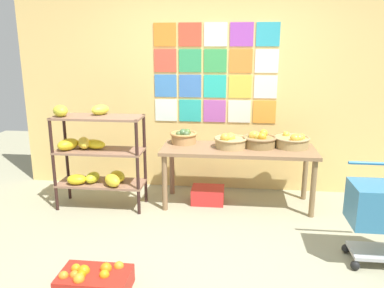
{
  "coord_description": "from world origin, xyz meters",
  "views": [
    {
      "loc": [
        0.3,
        -3.07,
        1.83
      ],
      "look_at": [
        -0.15,
        0.91,
        0.8
      ],
      "focal_mm": 35.94,
      "sensor_mm": 36.0,
      "label": 1
    }
  ],
  "objects_px": {
    "fruit_basket_right": "(184,137)",
    "fruit_basket_centre": "(230,141)",
    "fruit_basket_left": "(292,141)",
    "orange_crate_foreground": "(94,280)",
    "produce_crate_under_table": "(208,195)",
    "display_table": "(238,155)",
    "fruit_basket_back_right": "(259,140)",
    "banana_shelf_unit": "(95,153)"
  },
  "relations": [
    {
      "from": "fruit_basket_right",
      "to": "fruit_basket_centre",
      "type": "distance_m",
      "value": 0.57
    },
    {
      "from": "fruit_basket_left",
      "to": "orange_crate_foreground",
      "type": "relative_size",
      "value": 0.75
    },
    {
      "from": "fruit_basket_centre",
      "to": "produce_crate_under_table",
      "type": "relative_size",
      "value": 0.99
    },
    {
      "from": "fruit_basket_right",
      "to": "orange_crate_foreground",
      "type": "xyz_separation_m",
      "value": [
        -0.44,
        -1.95,
        -0.69
      ]
    },
    {
      "from": "display_table",
      "to": "fruit_basket_back_right",
      "type": "bearing_deg",
      "value": 18.32
    },
    {
      "from": "banana_shelf_unit",
      "to": "fruit_basket_right",
      "type": "bearing_deg",
      "value": 21.21
    },
    {
      "from": "banana_shelf_unit",
      "to": "display_table",
      "type": "bearing_deg",
      "value": 8.03
    },
    {
      "from": "fruit_basket_back_right",
      "to": "orange_crate_foreground",
      "type": "relative_size",
      "value": 0.72
    },
    {
      "from": "fruit_basket_back_right",
      "to": "fruit_basket_centre",
      "type": "height_order",
      "value": "fruit_basket_back_right"
    },
    {
      "from": "produce_crate_under_table",
      "to": "orange_crate_foreground",
      "type": "bearing_deg",
      "value": -112.28
    },
    {
      "from": "fruit_basket_back_right",
      "to": "orange_crate_foreground",
      "type": "height_order",
      "value": "fruit_basket_back_right"
    },
    {
      "from": "banana_shelf_unit",
      "to": "fruit_basket_right",
      "type": "xyz_separation_m",
      "value": [
        0.98,
        0.38,
        0.13
      ]
    },
    {
      "from": "banana_shelf_unit",
      "to": "produce_crate_under_table",
      "type": "height_order",
      "value": "banana_shelf_unit"
    },
    {
      "from": "fruit_basket_centre",
      "to": "produce_crate_under_table",
      "type": "height_order",
      "value": "fruit_basket_centre"
    },
    {
      "from": "banana_shelf_unit",
      "to": "fruit_basket_left",
      "type": "bearing_deg",
      "value": 8.29
    },
    {
      "from": "fruit_basket_right",
      "to": "fruit_basket_centre",
      "type": "relative_size",
      "value": 0.86
    },
    {
      "from": "banana_shelf_unit",
      "to": "fruit_basket_back_right",
      "type": "height_order",
      "value": "banana_shelf_unit"
    },
    {
      "from": "fruit_basket_left",
      "to": "orange_crate_foreground",
      "type": "xyz_separation_m",
      "value": [
        -1.7,
        -1.9,
        -0.68
      ]
    },
    {
      "from": "fruit_basket_right",
      "to": "produce_crate_under_table",
      "type": "bearing_deg",
      "value": -23.98
    },
    {
      "from": "fruit_basket_left",
      "to": "fruit_basket_centre",
      "type": "xyz_separation_m",
      "value": [
        -0.71,
        -0.09,
        -0.0
      ]
    },
    {
      "from": "fruit_basket_centre",
      "to": "fruit_basket_back_right",
      "type": "bearing_deg",
      "value": 12.15
    },
    {
      "from": "fruit_basket_left",
      "to": "produce_crate_under_table",
      "type": "relative_size",
      "value": 1.06
    },
    {
      "from": "fruit_basket_right",
      "to": "fruit_basket_left",
      "type": "xyz_separation_m",
      "value": [
        1.27,
        -0.05,
        -0.01
      ]
    },
    {
      "from": "orange_crate_foreground",
      "to": "fruit_basket_centre",
      "type": "bearing_deg",
      "value": 61.2
    },
    {
      "from": "produce_crate_under_table",
      "to": "fruit_basket_right",
      "type": "bearing_deg",
      "value": 156.02
    },
    {
      "from": "fruit_basket_back_right",
      "to": "fruit_basket_centre",
      "type": "relative_size",
      "value": 1.03
    },
    {
      "from": "fruit_basket_centre",
      "to": "produce_crate_under_table",
      "type": "xyz_separation_m",
      "value": [
        -0.25,
        0.01,
        -0.67
      ]
    },
    {
      "from": "fruit_basket_left",
      "to": "fruit_basket_back_right",
      "type": "bearing_deg",
      "value": -177.24
    },
    {
      "from": "fruit_basket_left",
      "to": "produce_crate_under_table",
      "type": "xyz_separation_m",
      "value": [
        -0.96,
        -0.08,
        -0.67
      ]
    },
    {
      "from": "display_table",
      "to": "produce_crate_under_table",
      "type": "xyz_separation_m",
      "value": [
        -0.34,
        0.01,
        -0.52
      ]
    },
    {
      "from": "fruit_basket_right",
      "to": "fruit_basket_left",
      "type": "distance_m",
      "value": 1.27
    },
    {
      "from": "fruit_basket_left",
      "to": "orange_crate_foreground",
      "type": "bearing_deg",
      "value": -131.93
    },
    {
      "from": "banana_shelf_unit",
      "to": "orange_crate_foreground",
      "type": "distance_m",
      "value": 1.75
    },
    {
      "from": "banana_shelf_unit",
      "to": "produce_crate_under_table",
      "type": "xyz_separation_m",
      "value": [
        1.28,
        0.24,
        -0.55
      ]
    },
    {
      "from": "display_table",
      "to": "fruit_basket_left",
      "type": "height_order",
      "value": "fruit_basket_left"
    },
    {
      "from": "orange_crate_foreground",
      "to": "fruit_basket_right",
      "type": "bearing_deg",
      "value": 77.37
    },
    {
      "from": "banana_shelf_unit",
      "to": "orange_crate_foreground",
      "type": "bearing_deg",
      "value": -71.06
    },
    {
      "from": "fruit_basket_back_right",
      "to": "orange_crate_foreground",
      "type": "xyz_separation_m",
      "value": [
        -1.33,
        -1.88,
        -0.69
      ]
    },
    {
      "from": "display_table",
      "to": "fruit_basket_back_right",
      "type": "distance_m",
      "value": 0.3
    },
    {
      "from": "fruit_basket_left",
      "to": "fruit_basket_centre",
      "type": "distance_m",
      "value": 0.72
    },
    {
      "from": "display_table",
      "to": "fruit_basket_right",
      "type": "bearing_deg",
      "value": 167.1
    },
    {
      "from": "banana_shelf_unit",
      "to": "produce_crate_under_table",
      "type": "distance_m",
      "value": 1.42
    }
  ]
}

